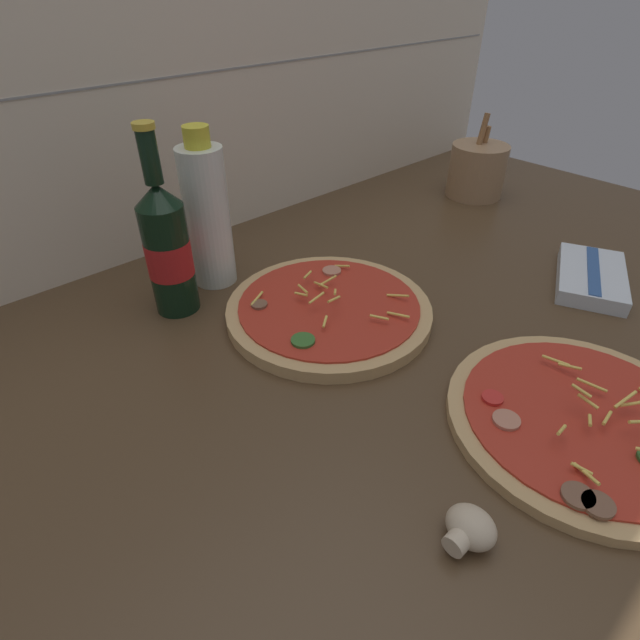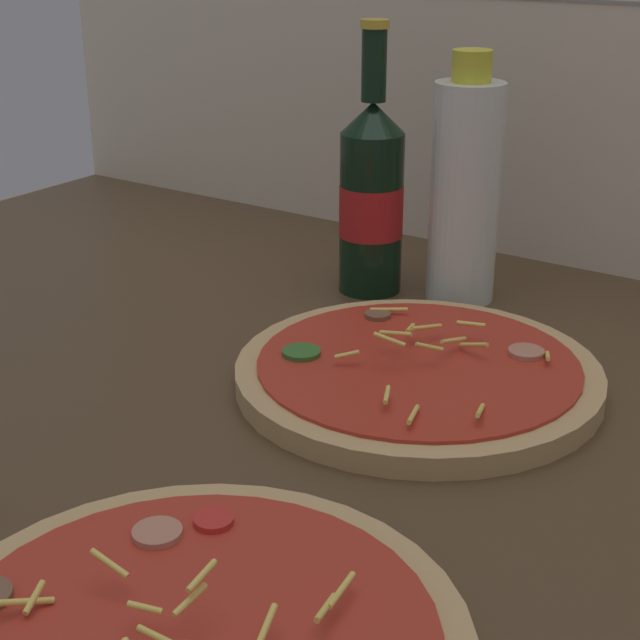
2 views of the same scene
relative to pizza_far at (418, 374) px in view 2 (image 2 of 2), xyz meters
The scene contains 4 objects.
counter_slab 11.89cm from the pizza_far, 59.19° to the right, with size 160.00×90.00×2.50cm.
pizza_far is the anchor object (origin of this frame).
beer_bottle 24.07cm from the pizza_far, 131.71° to the left, with size 6.34×6.34×26.45cm.
oil_bottle 23.10cm from the pizza_far, 107.78° to the left, with size 6.69×6.69×24.01cm.
Camera 2 is at (27.90, -53.24, 37.42)cm, focal length 55.00 mm.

